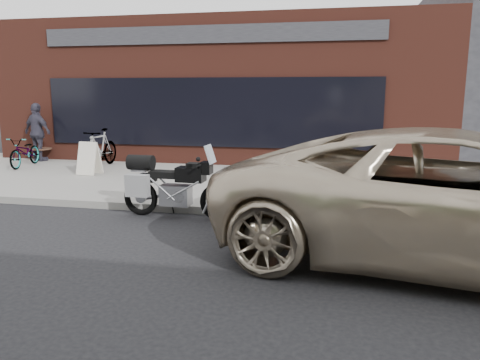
{
  "coord_description": "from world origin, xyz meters",
  "views": [
    {
      "loc": [
        1.82,
        -4.33,
        2.36
      ],
      "look_at": [
        0.21,
        3.29,
        0.85
      ],
      "focal_mm": 35.0,
      "sensor_mm": 36.0,
      "label": 1
    }
  ],
  "objects_px": {
    "motorcycle": "(170,186)",
    "sandwich_sign": "(89,158)",
    "minivan": "(464,199)",
    "cafe_patron_right": "(38,132)",
    "bicycle_rear": "(100,148)",
    "bicycle_front": "(25,152)",
    "cafe_table": "(41,149)"
  },
  "relations": [
    {
      "from": "minivan",
      "to": "cafe_patron_right",
      "type": "bearing_deg",
      "value": 69.4
    },
    {
      "from": "motorcycle",
      "to": "cafe_patron_right",
      "type": "distance_m",
      "value": 7.87
    },
    {
      "from": "bicycle_rear",
      "to": "sandwich_sign",
      "type": "height_order",
      "value": "bicycle_rear"
    },
    {
      "from": "minivan",
      "to": "bicycle_rear",
      "type": "bearing_deg",
      "value": 65.74
    },
    {
      "from": "bicycle_front",
      "to": "sandwich_sign",
      "type": "height_order",
      "value": "sandwich_sign"
    },
    {
      "from": "bicycle_front",
      "to": "sandwich_sign",
      "type": "xyz_separation_m",
      "value": [
        2.46,
        -0.75,
        0.0
      ]
    },
    {
      "from": "bicycle_front",
      "to": "cafe_table",
      "type": "bearing_deg",
      "value": 95.96
    },
    {
      "from": "cafe_table",
      "to": "cafe_patron_right",
      "type": "height_order",
      "value": "cafe_patron_right"
    },
    {
      "from": "motorcycle",
      "to": "bicycle_front",
      "type": "height_order",
      "value": "motorcycle"
    },
    {
      "from": "sandwich_sign",
      "to": "cafe_table",
      "type": "distance_m",
      "value": 3.35
    },
    {
      "from": "cafe_patron_right",
      "to": "cafe_table",
      "type": "bearing_deg",
      "value": -61.13
    },
    {
      "from": "motorcycle",
      "to": "cafe_patron_right",
      "type": "xyz_separation_m",
      "value": [
        -6.14,
        4.89,
        0.45
      ]
    },
    {
      "from": "sandwich_sign",
      "to": "cafe_patron_right",
      "type": "bearing_deg",
      "value": 152.91
    },
    {
      "from": "bicycle_rear",
      "to": "bicycle_front",
      "type": "bearing_deg",
      "value": -168.76
    },
    {
      "from": "cafe_patron_right",
      "to": "bicycle_rear",
      "type": "bearing_deg",
      "value": -179.64
    },
    {
      "from": "sandwich_sign",
      "to": "bicycle_front",
      "type": "bearing_deg",
      "value": 169.11
    },
    {
      "from": "cafe_table",
      "to": "sandwich_sign",
      "type": "bearing_deg",
      "value": -34.5
    },
    {
      "from": "bicycle_front",
      "to": "bicycle_rear",
      "type": "relative_size",
      "value": 0.89
    },
    {
      "from": "motorcycle",
      "to": "bicycle_rear",
      "type": "distance_m",
      "value": 5.58
    },
    {
      "from": "bicycle_rear",
      "to": "cafe_table",
      "type": "distance_m",
      "value": 2.62
    },
    {
      "from": "bicycle_front",
      "to": "sandwich_sign",
      "type": "distance_m",
      "value": 2.57
    },
    {
      "from": "minivan",
      "to": "cafe_table",
      "type": "height_order",
      "value": "minivan"
    },
    {
      "from": "minivan",
      "to": "sandwich_sign",
      "type": "height_order",
      "value": "minivan"
    },
    {
      "from": "motorcycle",
      "to": "sandwich_sign",
      "type": "relative_size",
      "value": 2.57
    },
    {
      "from": "motorcycle",
      "to": "cafe_table",
      "type": "xyz_separation_m",
      "value": [
        -6.17,
        5.0,
        -0.09
      ]
    },
    {
      "from": "minivan",
      "to": "bicycle_front",
      "type": "bearing_deg",
      "value": 73.07
    },
    {
      "from": "bicycle_front",
      "to": "bicycle_rear",
      "type": "height_order",
      "value": "bicycle_rear"
    },
    {
      "from": "minivan",
      "to": "cafe_patron_right",
      "type": "height_order",
      "value": "cafe_patron_right"
    },
    {
      "from": "minivan",
      "to": "bicycle_front",
      "type": "xyz_separation_m",
      "value": [
        -10.57,
        5.31,
        -0.35
      ]
    },
    {
      "from": "motorcycle",
      "to": "bicycle_rear",
      "type": "xyz_separation_m",
      "value": [
        -3.68,
        4.2,
        0.1
      ]
    },
    {
      "from": "sandwich_sign",
      "to": "motorcycle",
      "type": "bearing_deg",
      "value": -36.16
    },
    {
      "from": "bicycle_rear",
      "to": "cafe_table",
      "type": "bearing_deg",
      "value": 164.51
    }
  ]
}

